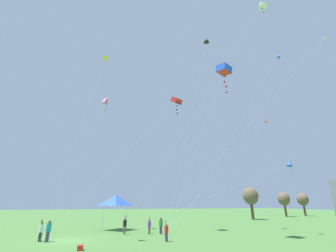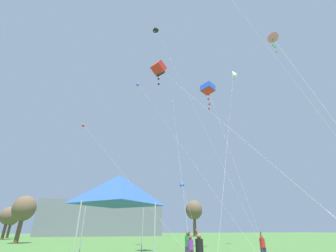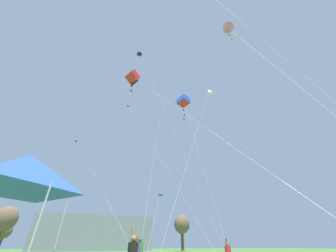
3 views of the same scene
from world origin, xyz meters
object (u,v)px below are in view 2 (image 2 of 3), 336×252
(kite_white_delta_5, at_px, (173,105))
(person_black_shirt, at_px, (199,250))
(person_green_shirt, at_px, (188,245))
(kite_black_diamond_2, at_px, (155,29))
(person_red_shirt, at_px, (263,245))
(kite_red_box_4, at_px, (159,68))
(kite_blue_box_9, at_px, (208,89))
(kite_red_diamond_0, at_px, (84,125))
(kite_blue_diamond_6, at_px, (138,84))
(kite_white_diamond_7, at_px, (233,74))
(festival_tent, at_px, (119,190))
(kite_blue_diamond_3, at_px, (181,183))
(kite_pink_diamond_8, at_px, (271,36))
(person_purple_shirt, at_px, (191,248))

(kite_white_delta_5, bearing_deg, person_black_shirt, -104.31)
(person_green_shirt, distance_m, kite_black_diamond_2, 28.62)
(person_red_shirt, height_order, kite_red_box_4, kite_red_box_4)
(person_black_shirt, distance_m, person_green_shirt, 3.97)
(kite_blue_box_9, bearing_deg, person_red_shirt, -94.24)
(person_red_shirt, distance_m, kite_red_diamond_0, 35.59)
(kite_blue_diamond_6, relative_size, kite_white_diamond_7, 1.21)
(kite_white_delta_5, bearing_deg, kite_red_box_4, -111.14)
(festival_tent, xyz_separation_m, kite_black_diamond_2, (3.97, 12.51, 24.92))
(kite_blue_diamond_3, distance_m, kite_white_diamond_7, 18.09)
(festival_tent, distance_m, kite_red_diamond_0, 34.34)
(person_red_shirt, relative_size, kite_blue_box_9, 0.09)
(kite_red_box_4, height_order, kite_blue_box_9, kite_blue_box_9)
(kite_red_diamond_0, height_order, kite_pink_diamond_8, kite_red_diamond_0)
(festival_tent, relative_size, kite_white_delta_5, 0.16)
(person_purple_shirt, relative_size, person_black_shirt, 0.89)
(person_black_shirt, distance_m, kite_white_delta_5, 35.42)
(kite_white_delta_5, bearing_deg, kite_pink_diamond_8, -93.81)
(kite_white_delta_5, bearing_deg, person_red_shirt, -91.34)
(kite_black_diamond_2, xyz_separation_m, kite_blue_diamond_6, (-0.45, 14.35, 0.04))
(person_purple_shirt, distance_m, kite_white_diamond_7, 26.86)
(kite_white_diamond_7, bearing_deg, kite_blue_diamond_6, 132.51)
(person_green_shirt, bearing_deg, kite_blue_box_9, -156.95)
(kite_red_diamond_0, xyz_separation_m, kite_blue_diamond_6, (9.14, -3.02, 8.99))
(festival_tent, bearing_deg, kite_pink_diamond_8, -13.66)
(person_purple_shirt, distance_m, kite_blue_diamond_6, 36.17)
(person_purple_shirt, bearing_deg, kite_blue_box_9, -67.74)
(person_green_shirt, distance_m, kite_red_diamond_0, 32.98)
(festival_tent, distance_m, kite_black_diamond_2, 28.16)
(kite_red_box_4, bearing_deg, kite_white_diamond_7, 23.21)
(kite_blue_diamond_6, height_order, kite_blue_box_9, kite_blue_diamond_6)
(kite_red_box_4, distance_m, kite_white_diamond_7, 15.28)
(festival_tent, height_order, kite_blue_box_9, kite_blue_box_9)
(kite_red_box_4, bearing_deg, person_purple_shirt, -69.93)
(person_black_shirt, relative_size, kite_pink_diamond_8, 0.14)
(kite_pink_diamond_8, bearing_deg, kite_blue_diamond_6, 100.51)
(kite_blue_diamond_6, bearing_deg, kite_black_diamond_2, -88.21)
(person_purple_shirt, height_order, person_green_shirt, person_purple_shirt)
(person_black_shirt, xyz_separation_m, kite_blue_diamond_3, (5.42, 18.31, 6.73))
(kite_red_box_4, bearing_deg, kite_black_diamond_2, 83.94)
(festival_tent, relative_size, person_green_shirt, 2.50)
(kite_blue_diamond_6, xyz_separation_m, kite_white_diamond_7, (12.77, -13.93, -5.24))
(kite_blue_diamond_6, xyz_separation_m, kite_pink_diamond_8, (5.38, -29.02, -14.99))
(person_red_shirt, bearing_deg, kite_blue_box_9, -135.31)
(festival_tent, height_order, person_purple_shirt, festival_tent)
(festival_tent, distance_m, kite_blue_box_9, 21.38)
(person_red_shirt, bearing_deg, festival_tent, -19.39)
(person_black_shirt, bearing_deg, person_purple_shirt, -34.62)
(kite_white_diamond_7, height_order, kite_blue_box_9, kite_white_diamond_7)
(person_green_shirt, relative_size, kite_red_box_4, 0.09)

